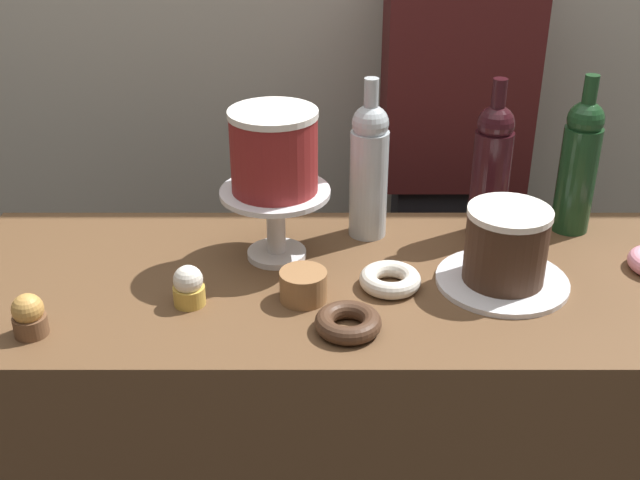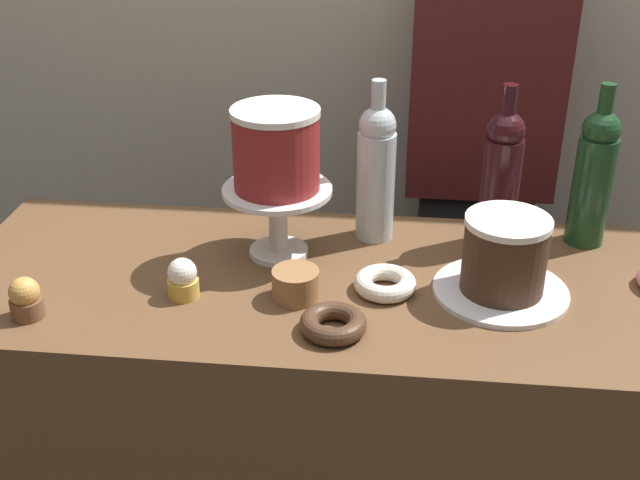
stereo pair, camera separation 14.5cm
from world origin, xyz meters
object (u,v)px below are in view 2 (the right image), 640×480
object	(u,v)px
donut_sugar	(385,283)
chocolate_round_cake	(505,254)
cupcake_vanilla	(183,279)
donut_chocolate	(333,324)
cupcake_caramel	(26,299)
wine_bottle_dark_red	(501,176)
wine_bottle_clear	(376,170)
cookie_stack	(296,284)
white_layer_cake	(276,149)
wine_bottle_green	(594,175)
cake_stand_pedestal	(278,210)
barista_figure	(475,187)

from	to	relation	value
donut_sugar	chocolate_round_cake	bearing A→B (deg)	3.74
cupcake_vanilla	donut_chocolate	size ratio (longest dim) A/B	0.66
chocolate_round_cake	cupcake_caramel	distance (m)	0.83
wine_bottle_dark_red	cupcake_caramel	world-z (taller)	wine_bottle_dark_red
wine_bottle_clear	cookie_stack	distance (m)	0.31
white_layer_cake	donut_chocolate	distance (m)	0.35
wine_bottle_green	cookie_stack	bearing A→B (deg)	-153.10
chocolate_round_cake	cookie_stack	size ratio (longest dim) A/B	1.78
wine_bottle_dark_red	cupcake_vanilla	distance (m)	0.63
wine_bottle_clear	wine_bottle_dark_red	bearing A→B (deg)	-0.56
chocolate_round_cake	cookie_stack	xyz separation A→B (m)	(-0.36, -0.05, -0.05)
wine_bottle_dark_red	donut_chocolate	xyz separation A→B (m)	(-0.29, -0.35, -0.13)
wine_bottle_green	cookie_stack	xyz separation A→B (m)	(-0.55, -0.28, -0.12)
wine_bottle_clear	cupcake_vanilla	bearing A→B (deg)	-140.25
cupcake_vanilla	cookie_stack	world-z (taller)	cupcake_vanilla
white_layer_cake	cookie_stack	world-z (taller)	white_layer_cake
cake_stand_pedestal	white_layer_cake	world-z (taller)	white_layer_cake
wine_bottle_clear	barista_figure	xyz separation A→B (m)	(0.24, 0.47, -0.23)
cupcake_caramel	cookie_stack	distance (m)	0.46
wine_bottle_clear	barista_figure	world-z (taller)	barista_figure
wine_bottle_green	cake_stand_pedestal	bearing A→B (deg)	-168.74
wine_bottle_clear	wine_bottle_dark_red	world-z (taller)	same
cupcake_vanilla	donut_chocolate	xyz separation A→B (m)	(0.27, -0.08, -0.02)
white_layer_cake	cupcake_caramel	distance (m)	0.51
white_layer_cake	chocolate_round_cake	bearing A→B (deg)	-13.91
cupcake_vanilla	donut_chocolate	world-z (taller)	cupcake_vanilla
wine_bottle_dark_red	cookie_stack	world-z (taller)	wine_bottle_dark_red
cake_stand_pedestal	barista_figure	bearing A→B (deg)	53.53
chocolate_round_cake	donut_sugar	bearing A→B (deg)	-176.26
wine_bottle_clear	cupcake_vanilla	world-z (taller)	wine_bottle_clear
wine_bottle_dark_red	cupcake_vanilla	size ratio (longest dim) A/B	4.38
wine_bottle_dark_red	donut_chocolate	bearing A→B (deg)	-129.59
white_layer_cake	wine_bottle_green	xyz separation A→B (m)	(0.60, 0.12, -0.07)
wine_bottle_green	donut_sugar	xyz separation A→B (m)	(-0.39, -0.24, -0.13)
wine_bottle_dark_red	cupcake_caramel	xyz separation A→B (m)	(-0.81, -0.36, -0.11)
cupcake_vanilla	cookie_stack	bearing A→B (deg)	4.38
white_layer_cake	barista_figure	size ratio (longest dim) A/B	0.10
cookie_stack	barista_figure	bearing A→B (deg)	63.23
wine_bottle_clear	donut_chocolate	xyz separation A→B (m)	(-0.05, -0.35, -0.13)
white_layer_cake	barista_figure	bearing A→B (deg)	53.53
cake_stand_pedestal	white_layer_cake	xyz separation A→B (m)	(0.00, -0.00, 0.12)
cupcake_caramel	donut_sugar	distance (m)	0.62
chocolate_round_cake	cupcake_caramel	world-z (taller)	chocolate_round_cake
wine_bottle_dark_red	donut_chocolate	world-z (taller)	wine_bottle_dark_red
chocolate_round_cake	wine_bottle_dark_red	world-z (taller)	wine_bottle_dark_red
white_layer_cake	chocolate_round_cake	world-z (taller)	white_layer_cake
donut_sugar	cupcake_caramel	bearing A→B (deg)	-166.10
wine_bottle_green	cupcake_vanilla	distance (m)	0.81
cookie_stack	barista_figure	distance (m)	0.82
cake_stand_pedestal	wine_bottle_green	distance (m)	0.61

